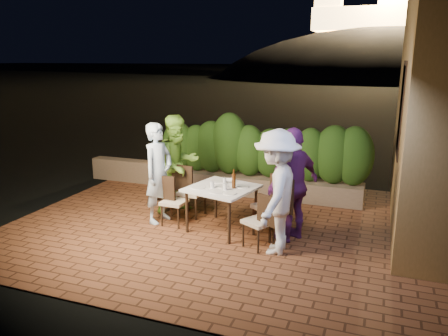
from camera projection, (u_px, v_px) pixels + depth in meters
The scene contains 30 objects.
ground at pixel (210, 234), 7.23m from camera, with size 400.00×400.00×0.00m, color black.
terrace_floor at pixel (221, 227), 7.69m from camera, with size 7.00×6.00×0.15m, color brown.
window_pane at pixel (403, 109), 7.15m from camera, with size 0.08×1.00×1.40m, color black.
window_frame at pixel (402, 109), 7.15m from camera, with size 0.06×1.15×1.55m, color black.
planter at pixel (260, 186), 9.20m from camera, with size 4.20×0.55×0.40m, color #736049.
hedge at pixel (261, 151), 9.01m from camera, with size 4.00×0.70×1.10m, color #224312, non-canonical shape.
parapet at pixel (136, 171), 10.19m from camera, with size 2.20×0.30×0.50m, color #736049.
hill at pixel (381, 107), 62.11m from camera, with size 52.00×40.00×22.00m, color black.
dining_table at pixel (222, 209), 7.28m from camera, with size 1.01×1.01×0.75m, color white, non-canonical shape.
plate_nw at pixel (198, 187), 7.15m from camera, with size 0.24×0.24×0.01m, color white.
plate_sw at pixel (217, 181), 7.49m from camera, with size 0.22×0.22×0.01m, color white.
plate_ne at pixel (230, 193), 6.84m from camera, with size 0.21×0.21×0.01m, color white.
plate_se at pixel (242, 187), 7.19m from camera, with size 0.22×0.22×0.01m, color white.
plate_centre at pixel (222, 186), 7.21m from camera, with size 0.22×0.22×0.01m, color white.
plate_front at pixel (216, 192), 6.92m from camera, with size 0.23×0.23×0.01m, color white.
glass_nw at pixel (212, 185), 7.11m from camera, with size 0.07×0.07×0.11m, color silver.
glass_sw at pixel (224, 181), 7.37m from camera, with size 0.06×0.06×0.10m, color silver.
glass_ne at pixel (225, 187), 7.01m from camera, with size 0.07×0.07×0.11m, color silver.
glass_se at pixel (234, 183), 7.25m from camera, with size 0.06×0.06×0.11m, color silver.
beer_bottle at pixel (234, 179), 7.09m from camera, with size 0.06×0.06×0.32m, color #46220B, non-canonical shape.
bowl at pixel (229, 181), 7.48m from camera, with size 0.19×0.19×0.05m, color white.
chair_left_front at pixel (174, 201), 7.51m from camera, with size 0.39×0.39×0.85m, color black, non-canonical shape.
chair_left_back at pixel (192, 191), 7.92m from camera, with size 0.43×0.43×0.93m, color black, non-canonical shape.
chair_right_front at pixel (259, 220), 6.60m from camera, with size 0.40×0.40×0.86m, color black, non-canonical shape.
chair_right_back at pixel (271, 205), 6.98m from camera, with size 0.49×0.49×1.05m, color black, non-canonical shape.
diner_blue at pixel (158, 173), 7.56m from camera, with size 0.64×0.42×1.76m, color silver.
diner_green at pixel (178, 164), 8.04m from camera, with size 0.89×0.69×1.83m, color #82C43D.
diner_white at pixel (276, 192), 6.33m from camera, with size 1.19×0.69×1.85m, color white.
diner_purple at pixel (293, 185), 6.80m from camera, with size 1.06×0.44×1.80m, color #5D2268.
parapet_lamp at pixel (155, 159), 9.94m from camera, with size 0.10×0.10×0.14m, color orange.
Camera 1 is at (2.54, -6.24, 2.82)m, focal length 35.00 mm.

